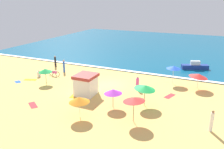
{
  "coord_description": "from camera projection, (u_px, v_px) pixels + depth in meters",
  "views": [
    {
      "loc": [
        11.57,
        -24.83,
        10.43
      ],
      "look_at": [
        -0.4,
        1.71,
        0.8
      ],
      "focal_mm": 36.53,
      "sensor_mm": 36.0,
      "label": 1
    }
  ],
  "objects": [
    {
      "name": "small_boat_0",
      "position": [
        195.0,
        66.0,
        35.42
      ],
      "size": [
        4.13,
        2.42,
        1.29
      ],
      "color": "navy",
      "rests_on": "ocean_water"
    },
    {
      "name": "beach_umbrella_1",
      "position": [
        145.0,
        87.0,
        22.96
      ],
      "size": [
        2.39,
        2.36,
        2.32
      ],
      "color": "#4C3823",
      "rests_on": "ground_plane"
    },
    {
      "name": "beach_umbrella_2",
      "position": [
        113.0,
        91.0,
        22.7
      ],
      "size": [
        1.93,
        1.92,
        1.98
      ],
      "color": "#4C3823",
      "rests_on": "ground_plane"
    },
    {
      "name": "beachgoer_5",
      "position": [
        137.0,
        83.0,
        27.56
      ],
      "size": [
        0.5,
        0.5,
        1.63
      ],
      "color": "#D84CA5",
      "rests_on": "ground_plane"
    },
    {
      "name": "beach_umbrella_0",
      "position": [
        174.0,
        67.0,
        29.12
      ],
      "size": [
        2.55,
        2.55,
        2.35
      ],
      "color": "silver",
      "rests_on": "ground_plane"
    },
    {
      "name": "beach_umbrella_3",
      "position": [
        134.0,
        99.0,
        19.85
      ],
      "size": [
        2.3,
        2.28,
        2.4
      ],
      "color": "#4C3823",
      "rests_on": "ground_plane"
    },
    {
      "name": "beachgoer_1",
      "position": [
        55.0,
        62.0,
        36.7
      ],
      "size": [
        0.32,
        0.32,
        1.84
      ],
      "color": "black",
      "rests_on": "ground_plane"
    },
    {
      "name": "beach_umbrella_4",
      "position": [
        199.0,
        75.0,
        27.45
      ],
      "size": [
        2.61,
        2.59,
        2.04
      ],
      "color": "silver",
      "rests_on": "ground_plane"
    },
    {
      "name": "beachgoer_3",
      "position": [
        212.0,
        121.0,
        18.67
      ],
      "size": [
        0.3,
        0.3,
        1.9
      ],
      "color": "white",
      "rests_on": "ground_plane"
    },
    {
      "name": "beach_towel_1",
      "position": [
        18.0,
        82.0,
        30.24
      ],
      "size": [
        1.22,
        1.08,
        0.01
      ],
      "color": "blue",
      "rests_on": "ground_plane"
    },
    {
      "name": "ground_plane",
      "position": [
        109.0,
        85.0,
        29.28
      ],
      "size": [
        60.0,
        60.0,
        0.0
      ],
      "primitive_type": "plane",
      "color": "#EDBC60"
    },
    {
      "name": "beachgoer_4",
      "position": [
        39.0,
        74.0,
        32.26
      ],
      "size": [
        0.48,
        0.48,
        0.9
      ],
      "color": "white",
      "rests_on": "ground_plane"
    },
    {
      "name": "beachgoer_0",
      "position": [
        83.0,
        75.0,
        31.62
      ],
      "size": [
        0.52,
        0.52,
        0.93
      ],
      "color": "blue",
      "rests_on": "ground_plane"
    },
    {
      "name": "lifeguard_cabana",
      "position": [
        86.0,
        84.0,
        25.9
      ],
      "size": [
        2.25,
        2.5,
        2.4
      ],
      "color": "white",
      "rests_on": "ground_plane"
    },
    {
      "name": "parked_bicycle",
      "position": [
        54.0,
        73.0,
        32.53
      ],
      "size": [
        1.82,
        0.09,
        0.76
      ],
      "color": "black",
      "rests_on": "ground_plane"
    },
    {
      "name": "beach_umbrella_5",
      "position": [
        79.0,
        100.0,
        20.63
      ],
      "size": [
        2.24,
        2.24,
        2.06
      ],
      "color": "silver",
      "rests_on": "ground_plane"
    },
    {
      "name": "beach_towel_4",
      "position": [
        33.0,
        105.0,
        23.59
      ],
      "size": [
        1.73,
        1.48,
        0.01
      ],
      "color": "red",
      "rests_on": "ground_plane"
    },
    {
      "name": "beach_towel_3",
      "position": [
        170.0,
        96.0,
        25.8
      ],
      "size": [
        1.16,
        1.78,
        0.01
      ],
      "color": "red",
      "rests_on": "ground_plane"
    },
    {
      "name": "beach_towel_0",
      "position": [
        73.0,
        96.0,
        25.73
      ],
      "size": [
        0.81,
        1.15,
        0.01
      ],
      "color": "orange",
      "rests_on": "ground_plane"
    },
    {
      "name": "beachgoer_2",
      "position": [
        64.0,
        66.0,
        34.01
      ],
      "size": [
        0.34,
        0.34,
        1.92
      ],
      "color": "blue",
      "rests_on": "ground_plane"
    },
    {
      "name": "beach_umbrella_6",
      "position": [
        45.0,
        70.0,
        29.21
      ],
      "size": [
        2.41,
        2.41,
        2.01
      ],
      "color": "#4C3823",
      "rests_on": "ground_plane"
    },
    {
      "name": "ocean_water",
      "position": [
        159.0,
        46.0,
        53.49
      ],
      "size": [
        60.0,
        44.0,
        0.1
      ],
      "primitive_type": "cube",
      "color": "#0F567A",
      "rests_on": "ground_plane"
    },
    {
      "name": "beach_towel_2",
      "position": [
        30.0,
        80.0,
        31.04
      ],
      "size": [
        1.82,
        1.21,
        0.01
      ],
      "color": "orange",
      "rests_on": "ground_plane"
    },
    {
      "name": "wave_breaker_foam",
      "position": [
        127.0,
        71.0,
        34.7
      ],
      "size": [
        57.0,
        0.7,
        0.01
      ],
      "primitive_type": "cube",
      "color": "white",
      "rests_on": "ocean_water"
    }
  ]
}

